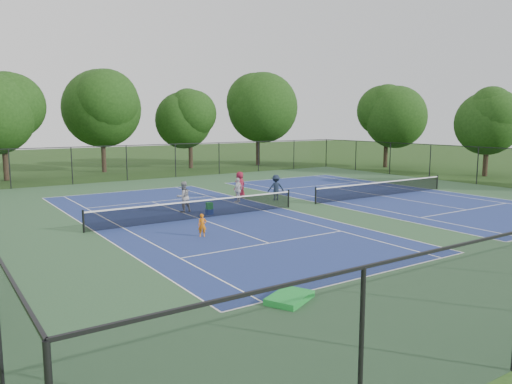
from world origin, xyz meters
TOP-DOWN VIEW (x-y plane):
  - ground at (0.00, 0.00)m, footprint 140.00×140.00m
  - court_pad at (0.00, 0.00)m, footprint 36.00×36.00m
  - tennis_court_left at (-7.00, 0.00)m, footprint 12.00×23.83m
  - tennis_court_right at (7.00, 0.00)m, footprint 12.00×23.83m
  - perimeter_fence at (0.00, 0.00)m, footprint 36.08×36.08m
  - tree_back_a at (-13.00, 24.00)m, footprint 6.80×6.80m
  - tree_back_b at (-4.00, 26.00)m, footprint 7.60×7.60m
  - tree_back_c at (5.00, 25.00)m, footprint 6.00×6.00m
  - tree_back_d at (13.00, 24.00)m, footprint 7.80×7.80m
  - tree_side_e at (23.00, 14.00)m, footprint 6.60×6.60m
  - tree_side_f at (24.00, 3.00)m, footprint 5.80×5.80m
  - child_player at (-8.76, -3.73)m, footprint 0.45×0.38m
  - instructor at (-6.85, 2.15)m, footprint 0.91×0.75m
  - bystander_a at (-2.54, 3.26)m, footprint 0.99×0.78m
  - bystander_b at (-0.10, 2.57)m, footprint 1.22×0.97m
  - bystander_c at (-1.50, 4.71)m, footprint 0.95×0.70m
  - ball_crate at (-6.03, 0.63)m, footprint 0.36×0.32m
  - ball_hopper at (-6.03, 0.63)m, footprint 0.34×0.30m
  - green_tarp at (-10.40, -12.22)m, footprint 1.68×1.46m

SIDE VIEW (x-z plane):
  - ground at x=0.00m, z-range 0.00..0.00m
  - court_pad at x=0.00m, z-range 0.00..0.01m
  - tennis_court_left at x=-7.00m, z-range -0.44..0.63m
  - tennis_court_right at x=7.00m, z-range -0.44..0.63m
  - green_tarp at x=-10.40m, z-range 0.01..0.19m
  - ball_crate at x=-6.03m, z-range 0.00..0.32m
  - ball_hopper at x=-6.03m, z-range 0.32..0.69m
  - child_player at x=-8.76m, z-range 0.00..1.04m
  - bystander_a at x=-2.54m, z-range 0.00..1.57m
  - bystander_b at x=-0.10m, z-range 0.00..1.66m
  - instructor at x=-6.85m, z-range 0.00..1.74m
  - bystander_c at x=-1.50m, z-range 0.00..1.76m
  - perimeter_fence at x=0.00m, z-range 0.09..3.11m
  - tree_side_f at x=24.00m, z-range 1.19..9.31m
  - tree_back_c at x=5.00m, z-range 1.28..9.68m
  - tree_side_e at x=23.00m, z-range 1.37..10.25m
  - tree_back_a at x=-13.00m, z-range 1.46..10.61m
  - tree_back_b at x=-4.00m, z-range 1.58..11.61m
  - tree_back_d at x=13.00m, z-range 1.64..12.01m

